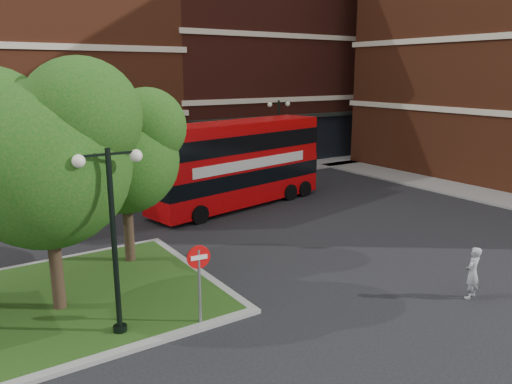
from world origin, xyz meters
TOP-DOWN VIEW (x-y plane):
  - ground at (0.00, 0.00)m, footprint 120.00×120.00m
  - pavement_far at (0.00, 16.50)m, footprint 44.00×3.00m
  - terrace_far_right at (14.00, 24.00)m, footprint 18.00×12.00m
  - traffic_island at (-8.00, 3.00)m, footprint 12.60×7.60m
  - tree_island_west at (-6.60, 2.58)m, footprint 5.40×4.71m
  - tree_island_east at (-3.58, 5.06)m, footprint 4.46×3.90m
  - lamp_island at (-5.50, 0.20)m, footprint 1.72×0.36m
  - lamp_far_left at (2.00, 14.50)m, footprint 1.72×0.36m
  - lamp_far_right at (10.00, 14.50)m, footprint 1.72×0.36m
  - bus at (3.98, 9.76)m, footprint 10.24×4.12m
  - woman at (4.26, -3.50)m, footprint 0.65×0.48m
  - car_silver at (-1.16, 16.00)m, footprint 4.70×2.16m
  - car_white at (8.54, 16.00)m, footprint 4.05×1.62m
  - no_entry_sign at (-3.50, -0.50)m, footprint 0.64×0.14m

SIDE VIEW (x-z plane):
  - ground at x=0.00m, z-range 0.00..0.00m
  - pavement_far at x=0.00m, z-range 0.00..0.12m
  - traffic_island at x=-8.00m, z-range -0.01..0.14m
  - car_white at x=8.54m, z-range 0.00..1.31m
  - car_silver at x=-1.16m, z-range 0.00..1.56m
  - woman at x=4.26m, z-range 0.00..1.64m
  - no_entry_sign at x=-3.50m, z-range 0.50..2.83m
  - bus at x=3.98m, z-range 0.60..4.41m
  - lamp_island at x=-5.50m, z-range 0.33..5.33m
  - lamp_far_left at x=2.00m, z-range 0.33..5.33m
  - lamp_far_right at x=10.00m, z-range 0.33..5.33m
  - tree_island_east at x=-3.58m, z-range 1.10..7.39m
  - tree_island_west at x=-6.60m, z-range 1.19..8.40m
  - terrace_far_right at x=14.00m, z-range 0.00..16.00m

